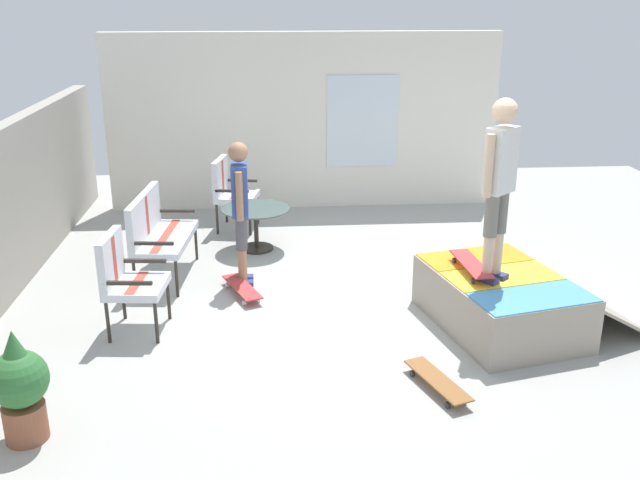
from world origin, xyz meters
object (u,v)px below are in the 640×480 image
at_px(patio_chair_near_house, 229,187).
at_px(patio_chair_by_wall, 124,274).
at_px(skateboard_spare, 438,381).
at_px(patio_table, 256,220).
at_px(skateboard_on_ramp, 471,264).
at_px(person_skater, 499,176).
at_px(skateboard_by_bench, 242,288).
at_px(person_watching, 240,203).
at_px(skate_ramp, 503,301).
at_px(potted_plant, 20,385).
at_px(patio_bench, 155,228).

height_order(patio_chair_near_house, patio_chair_by_wall, same).
xyz_separation_m(patio_chair_by_wall, skateboard_spare, (-1.34, -2.84, -0.53)).
distance_m(patio_table, skateboard_on_ramp, 3.24).
bearing_deg(person_skater, skateboard_by_bench, 66.63).
height_order(person_skater, skateboard_spare, person_skater).
relative_size(patio_chair_by_wall, person_watching, 0.61).
relative_size(skate_ramp, potted_plant, 2.42).
height_order(patio_bench, patio_chair_near_house, same).
xyz_separation_m(person_skater, skateboard_spare, (-1.07, 0.75, -1.52)).
relative_size(patio_chair_near_house, skateboard_by_bench, 1.25).
bearing_deg(skateboard_on_ramp, patio_table, 42.87).
height_order(skate_ramp, skateboard_on_ramp, skateboard_on_ramp).
distance_m(skate_ramp, skateboard_spare, 1.51).
relative_size(patio_chair_by_wall, skateboard_by_bench, 1.25).
bearing_deg(patio_bench, person_skater, -115.72).
distance_m(patio_table, person_watching, 1.27).
bearing_deg(patio_chair_by_wall, patio_table, -28.75).
bearing_deg(skateboard_spare, person_skater, -35.07).
distance_m(skate_ramp, skateboard_by_bench, 2.85).
distance_m(person_skater, skateboard_on_ramp, 0.99).
bearing_deg(person_watching, patio_chair_by_wall, 136.23).
height_order(patio_chair_near_house, skateboard_spare, patio_chair_near_house).
height_order(patio_chair_near_house, patio_table, patio_chair_near_house).
height_order(patio_chair_by_wall, skateboard_on_ramp, patio_chair_by_wall).
relative_size(patio_chair_by_wall, person_skater, 0.58).
bearing_deg(patio_chair_near_house, skateboard_on_ramp, -141.76).
bearing_deg(potted_plant, person_skater, -69.17).
xyz_separation_m(skateboard_spare, potted_plant, (-0.47, 3.29, 0.38)).
height_order(skateboard_by_bench, potted_plant, potted_plant).
height_order(skate_ramp, patio_chair_by_wall, patio_chair_by_wall).
height_order(skate_ramp, patio_table, patio_table).
relative_size(patio_bench, patio_table, 1.44).
bearing_deg(patio_table, patio_bench, 126.87).
bearing_deg(patio_chair_near_house, patio_chair_by_wall, 164.78).
distance_m(patio_chair_near_house, person_skater, 4.52).
bearing_deg(skateboard_on_ramp, person_watching, 62.21).
bearing_deg(skateboard_on_ramp, patio_chair_near_house, 38.24).
bearing_deg(patio_table, skateboard_by_bench, 174.29).
xyz_separation_m(patio_bench, skateboard_on_ramp, (-1.50, -3.36, 0.03)).
bearing_deg(patio_table, person_skater, -137.50).
distance_m(patio_bench, skateboard_by_bench, 1.30).
bearing_deg(patio_chair_by_wall, patio_chair_near_house, -15.22).
xyz_separation_m(person_skater, skateboard_on_ramp, (0.19, 0.15, -0.96)).
height_order(person_watching, skateboard_on_ramp, person_watching).
bearing_deg(patio_chair_by_wall, skateboard_spare, -115.25).
bearing_deg(skateboard_by_bench, person_skater, -113.37).
bearing_deg(patio_chair_near_house, skateboard_spare, -156.51).
bearing_deg(skateboard_spare, potted_plant, 98.05).
bearing_deg(patio_bench, patio_chair_near_house, -23.51).
height_order(person_skater, skateboard_on_ramp, person_skater).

